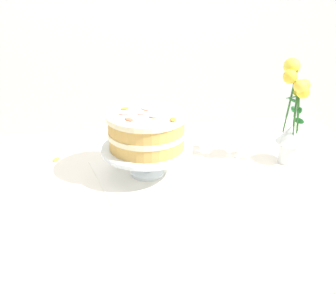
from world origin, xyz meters
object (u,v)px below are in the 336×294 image
at_px(cake_stand, 147,151).
at_px(layer_cake, 147,130).
at_px(dining_table, 183,213).
at_px(flower_vase, 292,119).
at_px(teacup, 4,223).

height_order(cake_stand, layer_cake, layer_cake).
xyz_separation_m(dining_table, cake_stand, (-0.10, 0.11, 0.17)).
height_order(cake_stand, flower_vase, flower_vase).
distance_m(cake_stand, layer_cake, 0.07).
height_order(cake_stand, teacup, cake_stand).
xyz_separation_m(cake_stand, flower_vase, (0.49, 0.01, 0.08)).
relative_size(flower_vase, teacup, 2.63).
relative_size(cake_stand, flower_vase, 0.81).
height_order(layer_cake, flower_vase, flower_vase).
xyz_separation_m(dining_table, flower_vase, (0.39, 0.11, 0.25)).
bearing_deg(dining_table, flower_vase, 16.08).
bearing_deg(teacup, flower_vase, 15.30).
relative_size(cake_stand, layer_cake, 1.17).
xyz_separation_m(layer_cake, flower_vase, (0.49, 0.01, 0.00)).
relative_size(layer_cake, teacup, 1.82).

